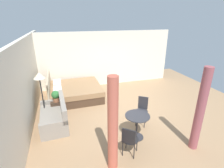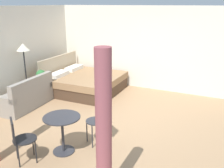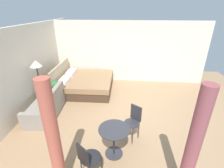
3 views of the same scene
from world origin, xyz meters
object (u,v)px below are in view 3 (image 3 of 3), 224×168
potted_plant (55,86)px  bed (84,83)px  floor_lamp (36,67)px  nightstand (57,97)px  balcony_table (114,137)px  cafe_chair_near_window (87,157)px  vase (58,87)px  couch (47,107)px  cafe_chair_near_couch (134,119)px

potted_plant → bed: bearing=-30.5°
floor_lamp → nightstand: bearing=-53.9°
balcony_table → cafe_chair_near_window: 0.76m
vase → bed: bearing=-36.0°
couch → nightstand: bearing=-3.3°
vase → floor_lamp: floor_lamp is taller
floor_lamp → balcony_table: 3.28m
cafe_chair_near_window → cafe_chair_near_couch: (1.20, -0.92, 0.06)m
nightstand → floor_lamp: floor_lamp is taller
nightstand → balcony_table: balcony_table is taller
potted_plant → nightstand: bearing=11.6°
couch → cafe_chair_near_window: (-1.96, -1.76, 0.23)m
potted_plant → floor_lamp: floor_lamp is taller
potted_plant → cafe_chair_near_window: (-2.58, -1.70, -0.22)m
couch → potted_plant: size_ratio=4.07×
bed → potted_plant: bearing=149.5°
balcony_table → cafe_chair_near_couch: bearing=-36.7°
couch → nightstand: size_ratio=3.12×
floor_lamp → cafe_chair_near_window: 3.32m
bed → vase: size_ratio=13.07×
bed → potted_plant: bed is taller
cafe_chair_near_couch → couch: bearing=74.2°
potted_plant → couch: bearing=174.3°
cafe_chair_near_window → cafe_chair_near_couch: bearing=-37.5°
potted_plant → cafe_chair_near_couch: (-1.38, -2.62, -0.17)m
cafe_chair_near_couch → potted_plant: bearing=62.2°
couch → potted_plant: 0.77m
nightstand → potted_plant: size_ratio=1.31×
floor_lamp → cafe_chair_near_couch: (-1.20, -3.02, -0.88)m
couch → floor_lamp: 1.29m
nightstand → cafe_chair_near_couch: (-1.48, -2.64, 0.31)m
bed → balcony_table: size_ratio=2.95×
bed → potted_plant: size_ratio=5.34×
vase → balcony_table: 3.10m
couch → potted_plant: potted_plant is taller
vase → cafe_chair_near_window: size_ratio=0.20×
couch → floor_lamp: bearing=37.1°
couch → vase: couch is taller
couch → vase: 0.90m
bed → cafe_chair_near_couch: size_ratio=2.33×
bed → couch: bed is taller
couch → cafe_chair_near_window: couch is taller
couch → floor_lamp: size_ratio=0.99×
nightstand → balcony_table: size_ratio=0.72×
floor_lamp → balcony_table: (-1.81, -2.57, -0.93)m
bed → cafe_chair_near_window: 3.90m
potted_plant → balcony_table: bearing=-132.5°
couch → nightstand: couch is taller
vase → floor_lamp: 1.02m
bed → vase: (-0.97, 0.71, 0.29)m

